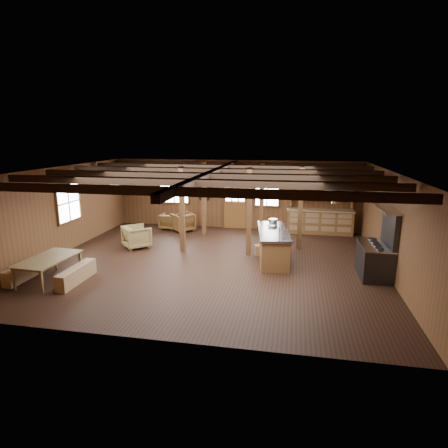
{
  "coord_description": "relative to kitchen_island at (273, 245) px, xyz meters",
  "views": [
    {
      "loc": [
        2.38,
        -10.51,
        3.76
      ],
      "look_at": [
        0.32,
        0.32,
        1.15
      ],
      "focal_mm": 30.0,
      "sensor_mm": 36.0,
      "label": 1
    }
  ],
  "objects": [
    {
      "name": "notice_boards",
      "position": [
        -3.3,
        3.82,
        1.16
      ],
      "size": [
        1.08,
        0.03,
        0.9
      ],
      "color": "silver",
      "rests_on": "wall_back"
    },
    {
      "name": "bowl",
      "position": [
        -0.09,
        0.37,
        0.49
      ],
      "size": [
        0.3,
        0.3,
        0.06
      ],
      "primitive_type": "imported",
      "rotation": [
        0.0,
        0.0,
        -0.26
      ],
      "color": "silver",
      "rests_on": "kitchen_island"
    },
    {
      "name": "pot_rack",
      "position": [
        1.61,
        -0.26,
        1.79
      ],
      "size": [
        0.4,
        3.0,
        0.46
      ],
      "color": "#2E2E30",
      "rests_on": "ceiling"
    },
    {
      "name": "timber_posts",
      "position": [
        -1.28,
        1.44,
        0.92
      ],
      "size": [
        3.95,
        2.35,
        2.8
      ],
      "color": "#4D2616",
      "rests_on": "floor"
    },
    {
      "name": "window_back_right",
      "position": [
        -0.5,
        3.82,
        1.12
      ],
      "size": [
        1.02,
        0.06,
        1.32
      ],
      "color": "white",
      "rests_on": "wall_back"
    },
    {
      "name": "counter_pot",
      "position": [
        -0.07,
        0.84,
        0.55
      ],
      "size": [
        0.28,
        0.28,
        0.17
      ],
      "primitive_type": "cylinder",
      "color": "silver",
      "rests_on": "kitchen_island"
    },
    {
      "name": "ceiling_joists",
      "position": [
        -1.8,
        -0.46,
        2.2
      ],
      "size": [
        9.8,
        8.82,
        0.18
      ],
      "color": "black",
      "rests_on": "ceiling"
    },
    {
      "name": "back_counter",
      "position": [
        1.6,
        3.57,
        0.12
      ],
      "size": [
        2.55,
        0.6,
        2.45
      ],
      "color": "brown",
      "rests_on": "floor"
    },
    {
      "name": "bench_aisle",
      "position": [
        -4.95,
        -2.8,
        -0.27
      ],
      "size": [
        0.28,
        1.51,
        0.42
      ],
      "primitive_type": "cube",
      "color": "brown",
      "rests_on": "floor"
    },
    {
      "name": "armchair_c",
      "position": [
        -4.66,
        0.44,
        -0.1
      ],
      "size": [
        1.17,
        1.17,
        0.76
      ],
      "primitive_type": "imported",
      "rotation": [
        0.0,
        0.0,
        2.32
      ],
      "color": "olive",
      "rests_on": "floor"
    },
    {
      "name": "step_stool",
      "position": [
        -0.43,
        0.37,
        -0.31
      ],
      "size": [
        0.46,
        0.39,
        0.34
      ],
      "primitive_type": "cube",
      "rotation": [
        0.0,
        0.0,
        0.35
      ],
      "color": "brown",
      "rests_on": "floor"
    },
    {
      "name": "back_door",
      "position": [
        -1.8,
        3.81,
        0.4
      ],
      "size": [
        1.02,
        0.08,
        2.15
      ],
      "color": "brown",
      "rests_on": "floor"
    },
    {
      "name": "kitchen_island",
      "position": [
        0.0,
        0.0,
        0.0
      ],
      "size": [
        1.19,
        2.59,
        1.2
      ],
      "rotation": [
        0.0,
        0.0,
        0.13
      ],
      "color": "brown",
      "rests_on": "floor"
    },
    {
      "name": "dining_table",
      "position": [
        -5.7,
        -2.8,
        -0.17
      ],
      "size": [
        1.06,
        1.8,
        0.62
      ],
      "primitive_type": "imported",
      "rotation": [
        0.0,
        0.0,
        1.52
      ],
      "color": "olive",
      "rests_on": "floor"
    },
    {
      "name": "bench_wall",
      "position": [
        -6.45,
        -2.8,
        -0.28
      ],
      "size": [
        0.28,
        1.47,
        0.41
      ],
      "primitive_type": "cube",
      "color": "brown",
      "rests_on": "floor"
    },
    {
      "name": "pendant_lamps",
      "position": [
        -4.05,
        0.36,
        1.77
      ],
      "size": [
        1.86,
        2.36,
        0.66
      ],
      "color": "#2E2E30",
      "rests_on": "ceiling"
    },
    {
      "name": "room",
      "position": [
        -1.8,
        -0.64,
        0.92
      ],
      "size": [
        10.04,
        9.04,
        2.84
      ],
      "color": "black",
      "rests_on": "ground"
    },
    {
      "name": "armchair_a",
      "position": [
        -3.78,
        2.94,
        -0.11
      ],
      "size": [
        1.12,
        1.12,
        0.73
      ],
      "primitive_type": "imported",
      "rotation": [
        0.0,
        0.0,
        3.9
      ],
      "color": "brown",
      "rests_on": "floor"
    },
    {
      "name": "window_left",
      "position": [
        -6.76,
        -0.14,
        1.12
      ],
      "size": [
        0.14,
        1.24,
        1.32
      ],
      "color": "white",
      "rests_on": "wall_back"
    },
    {
      "name": "armchair_b",
      "position": [
        -4.44,
        3.16,
        -0.16
      ],
      "size": [
        0.73,
        0.75,
        0.63
      ],
      "primitive_type": "imported",
      "rotation": [
        0.0,
        0.0,
        3.05
      ],
      "color": "brown",
      "rests_on": "floor"
    },
    {
      "name": "window_back_left",
      "position": [
        -4.4,
        3.82,
        1.12
      ],
      "size": [
        1.32,
        0.06,
        1.32
      ],
      "color": "white",
      "rests_on": "wall_back"
    },
    {
      "name": "commercial_range",
      "position": [
        2.85,
        -0.86,
        0.14
      ],
      "size": [
        0.79,
        1.54,
        1.9
      ],
      "color": "#2E2E30",
      "rests_on": "floor"
    }
  ]
}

